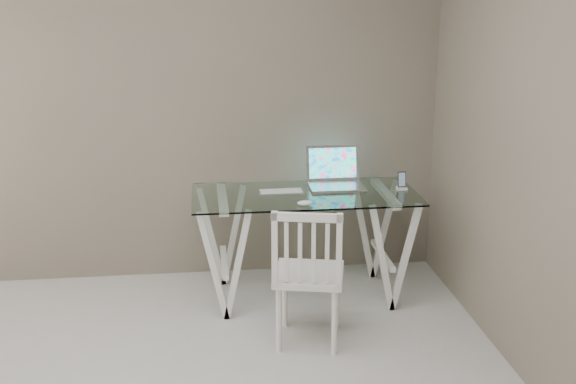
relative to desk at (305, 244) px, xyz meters
name	(u,v)px	position (x,y,z in m)	size (l,w,h in m)	color
room	(108,88)	(-1.02, -1.71, 1.33)	(4.50, 4.52, 2.71)	#AFACA8
desk	(305,244)	(0.00, 0.00, 0.00)	(1.50, 0.70, 0.75)	silver
chair	(308,271)	(-0.08, -0.70, 0.10)	(0.48, 0.48, 0.88)	white
laptop	(335,176)	(0.23, 0.18, 0.42)	(0.37, 0.32, 0.26)	#BBBBBF
keyboard	(281,192)	(-0.15, 0.05, 0.37)	(0.30, 0.13, 0.01)	silver
mouse	(305,203)	(-0.04, -0.26, 0.38)	(0.10, 0.06, 0.03)	white
phone_dock	(402,184)	(0.67, 0.03, 0.40)	(0.07, 0.07, 0.12)	white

